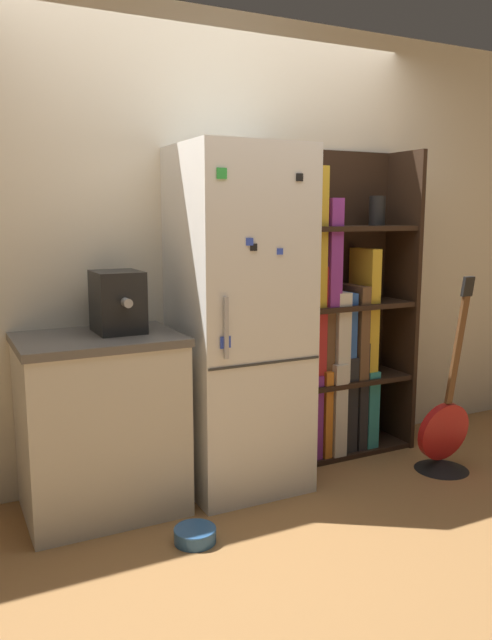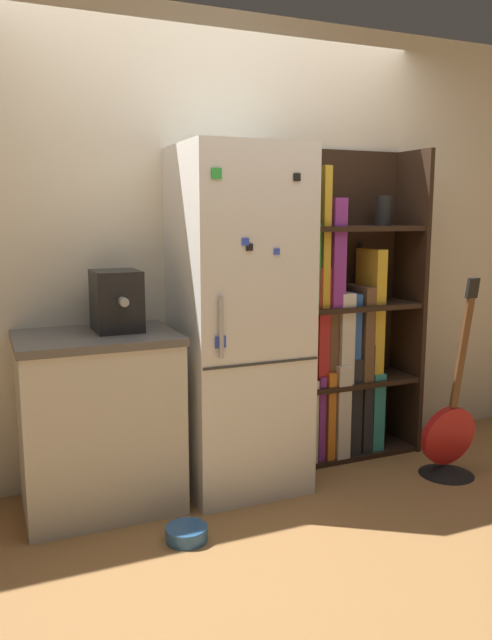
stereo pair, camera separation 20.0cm
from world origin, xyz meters
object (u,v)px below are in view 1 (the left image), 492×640
espresso_machine (118,302)px  pet_bowl (195,534)px  bookshelf (336,333)px  guitar (443,443)px  refrigerator (239,321)px

espresso_machine → pet_bowl: bearing=-73.2°
espresso_machine → pet_bowl: size_ratio=1.70×
bookshelf → pet_bowl: bearing=-151.5°
guitar → pet_bowl: bearing=-176.0°
bookshelf → pet_bowl: 1.57m
refrigerator → espresso_machine: (-0.64, 0.07, 0.14)m
refrigerator → guitar: (1.15, -0.39, -0.75)m
refrigerator → pet_bowl: refrigerator is taller
refrigerator → espresso_machine: 0.66m
bookshelf → espresso_machine: bearing=-176.2°
espresso_machine → refrigerator: bearing=-5.9°
espresso_machine → guitar: 2.05m
espresso_machine → bookshelf: bearing=3.8°
refrigerator → bookshelf: (0.75, 0.16, -0.16)m
guitar → pet_bowl: size_ratio=5.88×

